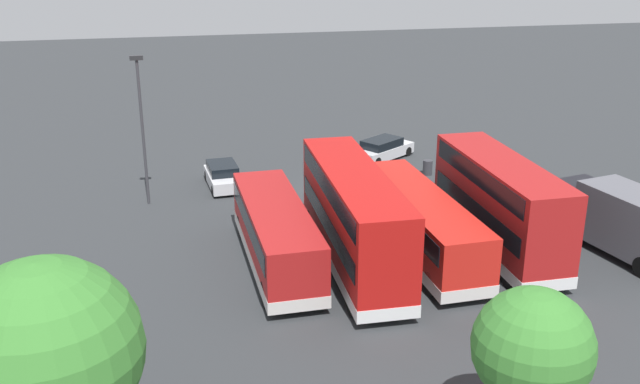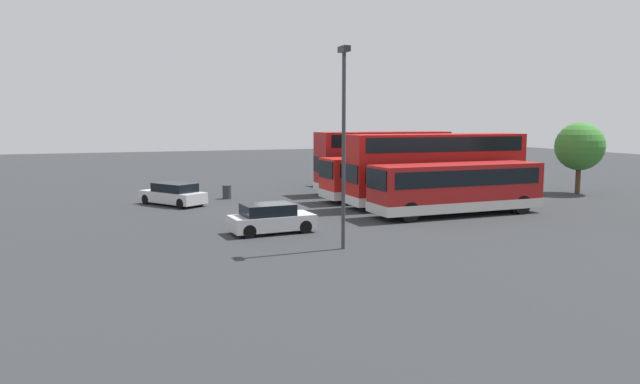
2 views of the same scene
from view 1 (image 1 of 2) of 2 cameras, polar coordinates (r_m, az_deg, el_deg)
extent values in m
plane|color=#2D3033|center=(42.83, 1.46, 0.05)|extent=(140.00, 140.00, 0.00)
cube|color=#A51919|center=(35.16, 14.05, -0.87)|extent=(2.58, 10.13, 4.20)
cube|color=silver|center=(35.83, 13.81, -3.60)|extent=(2.62, 10.17, 0.55)
cube|color=black|center=(35.23, 14.03, -1.17)|extent=(2.63, 9.33, 0.90)
cube|color=black|center=(34.67, 14.26, 1.45)|extent=(2.63, 9.33, 0.90)
cube|color=black|center=(39.56, 10.83, 1.43)|extent=(2.25, 0.07, 1.10)
cylinder|color=black|center=(38.48, 9.95, -1.75)|extent=(0.30, 1.10, 1.10)
cylinder|color=black|center=(39.36, 12.98, -1.47)|extent=(0.30, 1.10, 1.10)
cylinder|color=black|center=(32.44, 14.79, -6.42)|extent=(0.30, 1.10, 1.10)
cylinder|color=black|center=(33.48, 18.25, -5.93)|extent=(0.30, 1.10, 1.10)
cube|color=red|center=(34.43, 7.96, -2.32)|extent=(2.94, 11.23, 2.60)
cube|color=silver|center=(34.83, 7.88, -3.88)|extent=(2.98, 11.27, 0.55)
cube|color=black|center=(34.21, 8.01, -1.39)|extent=(2.98, 10.43, 0.90)
cube|color=black|center=(39.12, 4.94, 1.51)|extent=(2.25, 0.14, 1.10)
cylinder|color=black|center=(38.09, 3.97, -1.71)|extent=(0.34, 1.11, 1.10)
cylinder|color=black|center=(38.82, 7.13, -1.40)|extent=(0.34, 1.11, 1.10)
cylinder|color=black|center=(31.00, 8.81, -7.25)|extent=(0.34, 1.11, 1.10)
cylinder|color=black|center=(31.90, 12.56, -6.70)|extent=(0.34, 1.11, 1.10)
cube|color=#B71411|center=(32.61, 2.70, -1.93)|extent=(2.76, 11.67, 4.20)
cube|color=silver|center=(33.33, 2.65, -4.84)|extent=(2.80, 11.71, 0.55)
cube|color=black|center=(32.68, 2.70, -2.26)|extent=(2.80, 10.87, 0.90)
cube|color=black|center=(32.08, 2.75, 0.55)|extent=(2.80, 10.87, 0.90)
cube|color=black|center=(38.01, 0.59, 1.02)|extent=(2.25, 0.10, 1.10)
cylinder|color=black|center=(37.09, -0.67, -2.28)|extent=(0.32, 1.11, 1.10)
cylinder|color=black|center=(37.54, 2.71, -2.02)|extent=(0.32, 1.11, 1.10)
cylinder|color=black|center=(29.30, 2.58, -8.72)|extent=(0.32, 1.11, 1.10)
cylinder|color=black|center=(29.87, 6.82, -8.26)|extent=(0.32, 1.11, 1.10)
cube|color=#A51919|center=(32.94, -3.51, -3.23)|extent=(2.77, 10.30, 2.60)
cube|color=silver|center=(33.35, -3.47, -4.84)|extent=(2.81, 10.34, 0.55)
cube|color=black|center=(32.70, -3.53, -2.26)|extent=(2.82, 9.50, 0.90)
cube|color=black|center=(37.46, -4.94, 0.66)|extent=(2.25, 0.11, 1.10)
cylinder|color=black|center=(36.61, -6.26, -2.72)|extent=(0.32, 1.11, 1.10)
cylinder|color=black|center=(36.92, -2.79, -2.41)|extent=(0.32, 1.11, 1.10)
cylinder|color=black|center=(29.93, -4.32, -8.10)|extent=(0.32, 1.11, 1.10)
cylinder|color=black|center=(30.32, -0.08, -7.65)|extent=(0.32, 1.11, 1.10)
cube|color=#595960|center=(36.62, 23.79, -2.27)|extent=(3.54, 5.89, 2.80)
cube|color=black|center=(39.13, 19.79, -0.81)|extent=(2.85, 2.46, 2.20)
cylinder|color=black|center=(38.74, 18.40, -2.44)|extent=(0.47, 1.04, 1.00)
cylinder|color=black|center=(40.23, 20.81, -1.91)|extent=(0.47, 1.04, 1.00)
cube|color=silver|center=(43.74, -7.68, 1.05)|extent=(2.10, 4.14, 0.70)
cube|color=black|center=(43.73, -7.76, 1.90)|extent=(1.82, 2.52, 0.55)
cylinder|color=black|center=(42.63, -6.30, 0.29)|extent=(0.27, 0.65, 0.64)
cylinder|color=black|center=(42.39, -8.42, 0.08)|extent=(0.27, 0.65, 0.64)
cylinder|color=black|center=(45.24, -6.96, 1.45)|extent=(0.27, 0.65, 0.64)
cylinder|color=black|center=(45.02, -8.97, 1.25)|extent=(0.27, 0.65, 0.64)
cube|color=silver|center=(49.02, 5.06, 3.24)|extent=(4.76, 4.04, 0.70)
cube|color=black|center=(48.69, 4.94, 3.90)|extent=(3.17, 2.89, 0.55)
cylinder|color=black|center=(50.81, 5.52, 3.59)|extent=(0.65, 0.54, 0.64)
cylinder|color=black|center=(49.89, 6.97, 3.22)|extent=(0.65, 0.54, 0.64)
cylinder|color=black|center=(48.33, 3.08, 2.79)|extent=(0.65, 0.54, 0.64)
cylinder|color=black|center=(47.36, 4.55, 2.39)|extent=(0.65, 0.54, 0.64)
cylinder|color=#38383D|center=(40.82, -13.88, 4.45)|extent=(0.16, 0.16, 8.14)
cube|color=#262628|center=(39.93, -14.38, 10.29)|extent=(0.70, 0.30, 0.24)
cylinder|color=#333338|center=(46.14, 8.54, 1.94)|extent=(0.60, 0.60, 0.95)
sphere|color=#387A2D|center=(20.70, -20.88, -11.72)|extent=(5.15, 5.15, 5.15)
sphere|color=#387A2D|center=(21.75, 16.53, -11.72)|extent=(3.51, 3.51, 3.51)
camera|label=2|loc=(54.90, -37.82, 6.21)|focal=32.53mm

